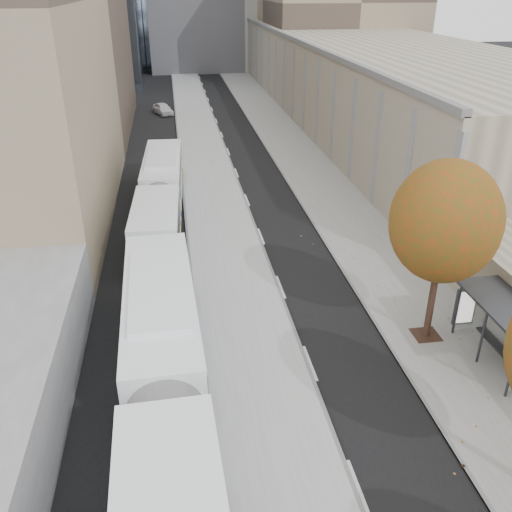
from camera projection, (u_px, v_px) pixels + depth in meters
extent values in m
cube|color=#A2A2A2|center=(209.00, 177.00, 41.18)|extent=(4.25, 150.00, 0.15)
cube|color=gray|center=(311.00, 173.00, 42.28)|extent=(4.75, 150.00, 0.08)
cube|color=gray|center=(345.00, 66.00, 67.59)|extent=(18.00, 92.00, 8.00)
cube|color=#383A3F|center=(506.00, 306.00, 20.17)|extent=(1.90, 4.40, 0.10)
cylinder|color=#383A3F|center=(512.00, 369.00, 18.89)|extent=(0.10, 0.10, 2.40)
cylinder|color=black|center=(431.00, 302.00, 22.07)|extent=(0.28, 0.28, 3.24)
sphere|color=#304C17|center=(445.00, 222.00, 20.45)|extent=(4.20, 4.20, 4.20)
cube|color=white|center=(165.00, 393.00, 17.44)|extent=(3.18, 18.28, 3.03)
cube|color=black|center=(164.00, 380.00, 17.19)|extent=(3.22, 17.55, 1.05)
cube|color=white|center=(161.00, 196.00, 33.79)|extent=(3.11, 16.92, 2.81)
cube|color=black|center=(160.00, 188.00, 33.56)|extent=(3.15, 16.25, 0.97)
cube|color=#136A51|center=(161.00, 262.00, 26.55)|extent=(1.78, 0.13, 1.08)
imported|color=silver|center=(163.00, 109.00, 60.80)|extent=(2.62, 3.94, 1.25)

